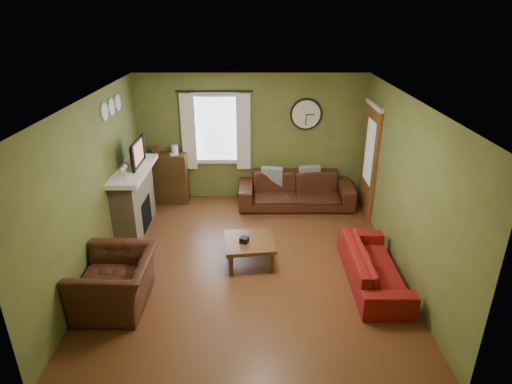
{
  "coord_description": "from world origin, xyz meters",
  "views": [
    {
      "loc": [
        0.09,
        -5.85,
        3.76
      ],
      "look_at": [
        0.1,
        0.4,
        1.05
      ],
      "focal_mm": 30.0,
      "sensor_mm": 36.0,
      "label": 1
    }
  ],
  "objects_px": {
    "armchair": "(116,282)",
    "coffee_table": "(249,252)",
    "sofa_brown": "(296,190)",
    "sofa_red": "(374,266)",
    "bookshelf": "(166,178)"
  },
  "relations": [
    {
      "from": "sofa_red",
      "to": "bookshelf",
      "type": "bearing_deg",
      "value": 51.2
    },
    {
      "from": "armchair",
      "to": "bookshelf",
      "type": "bearing_deg",
      "value": -179.91
    },
    {
      "from": "bookshelf",
      "to": "coffee_table",
      "type": "relative_size",
      "value": 1.36
    },
    {
      "from": "bookshelf",
      "to": "coffee_table",
      "type": "xyz_separation_m",
      "value": [
        1.74,
        -2.36,
        -0.32
      ]
    },
    {
      "from": "sofa_brown",
      "to": "armchair",
      "type": "bearing_deg",
      "value": -130.17
    },
    {
      "from": "armchair",
      "to": "coffee_table",
      "type": "height_order",
      "value": "armchair"
    },
    {
      "from": "armchair",
      "to": "coffee_table",
      "type": "xyz_separation_m",
      "value": [
        1.78,
        1.04,
        -0.16
      ]
    },
    {
      "from": "bookshelf",
      "to": "sofa_red",
      "type": "relative_size",
      "value": 0.57
    },
    {
      "from": "sofa_brown",
      "to": "sofa_red",
      "type": "height_order",
      "value": "sofa_brown"
    },
    {
      "from": "bookshelf",
      "to": "coffee_table",
      "type": "bearing_deg",
      "value": -53.62
    },
    {
      "from": "sofa_brown",
      "to": "bookshelf",
      "type": "bearing_deg",
      "value": 175.49
    },
    {
      "from": "bookshelf",
      "to": "armchair",
      "type": "distance_m",
      "value": 3.4
    },
    {
      "from": "bookshelf",
      "to": "sofa_brown",
      "type": "bearing_deg",
      "value": -4.51
    },
    {
      "from": "sofa_brown",
      "to": "coffee_table",
      "type": "height_order",
      "value": "sofa_brown"
    },
    {
      "from": "sofa_red",
      "to": "coffee_table",
      "type": "xyz_separation_m",
      "value": [
        -1.83,
        0.51,
        -0.06
      ]
    }
  ]
}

